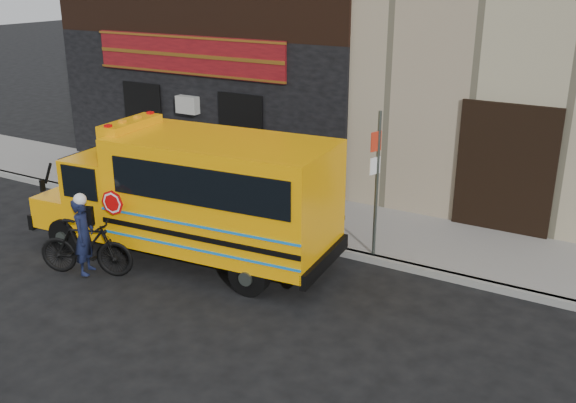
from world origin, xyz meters
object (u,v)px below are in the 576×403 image
at_px(bicycle, 86,247).
at_px(school_bus, 196,193).
at_px(cyclist, 84,238).
at_px(sign_pole, 376,181).

bearing_deg(bicycle, school_bus, -61.90).
distance_m(school_bus, cyclist, 2.43).
distance_m(sign_pole, bicycle, 6.11).
bearing_deg(sign_pole, bicycle, -143.45).
relative_size(school_bus, cyclist, 4.38).
bearing_deg(cyclist, bicycle, 7.15).
bearing_deg(school_bus, sign_pole, 29.01).
relative_size(sign_pole, bicycle, 1.64).
relative_size(bicycle, cyclist, 1.24).
relative_size(sign_pole, cyclist, 2.03).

